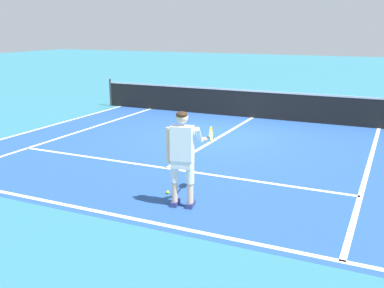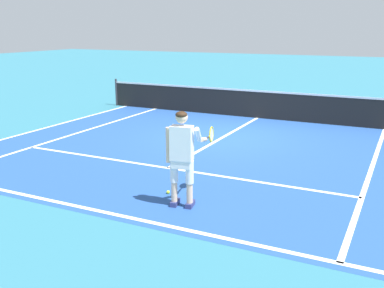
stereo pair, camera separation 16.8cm
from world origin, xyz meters
name	(u,v)px [view 1 (the left image)]	position (x,y,z in m)	size (l,w,h in m)	color
ground_plane	(220,137)	(0.00, 0.00, 0.00)	(80.00, 80.00, 0.00)	teal
court_inner_surface	(200,148)	(0.00, -1.42, 0.00)	(10.98, 9.45, 0.00)	#234C93
line_baseline	(94,211)	(0.00, -5.95, 0.00)	(10.98, 0.10, 0.01)	white
line_service	(166,168)	(0.00, -3.29, 0.00)	(8.23, 0.10, 0.01)	white
line_centre_service	(219,137)	(0.00, -0.09, 0.00)	(0.10, 6.40, 0.01)	white
line_singles_left	(74,133)	(-4.12, -1.42, 0.00)	(0.10, 9.05, 0.01)	white
line_singles_right	(368,169)	(4.12, -1.42, 0.00)	(0.10, 9.05, 0.01)	white
line_doubles_left	(39,129)	(-5.49, -1.42, 0.00)	(0.10, 9.05, 0.01)	white
tennis_net	(253,104)	(0.00, 3.11, 0.50)	(11.96, 0.08, 1.07)	#333338
tennis_player	(183,152)	(1.31, -5.10, 0.99)	(0.59, 1.19, 1.71)	navy
tennis_ball_near_feet	(168,192)	(0.78, -4.69, 0.03)	(0.07, 0.07, 0.07)	#CCE02D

